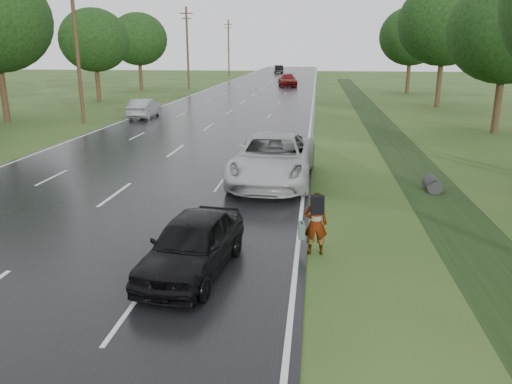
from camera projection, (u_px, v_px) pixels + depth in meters
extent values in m
cube|color=black|center=(250.00, 97.00, 53.30)|extent=(14.00, 180.00, 0.04)
cube|color=silver|center=(313.00, 98.00, 52.52)|extent=(0.12, 180.00, 0.01)
cube|color=silver|center=(188.00, 96.00, 54.07)|extent=(0.12, 180.00, 0.01)
cube|color=silver|center=(250.00, 97.00, 53.29)|extent=(0.12, 180.00, 0.01)
cube|color=black|center=(393.00, 142.00, 28.14)|extent=(2.20, 120.00, 0.01)
cylinder|color=#2D2D2D|center=(432.00, 184.00, 18.54)|extent=(0.56, 1.00, 0.56)
cylinder|color=#3A2817|center=(77.00, 50.00, 33.90)|extent=(0.26, 0.26, 10.00)
cylinder|color=#3A2817|center=(188.00, 49.00, 62.51)|extent=(0.26, 0.26, 10.00)
cube|color=#3A2817|center=(186.00, 13.00, 61.34)|extent=(1.60, 0.12, 0.12)
cube|color=#3A2817|center=(186.00, 18.00, 61.50)|extent=(1.20, 0.10, 0.10)
cylinder|color=#3A2817|center=(229.00, 48.00, 91.11)|extent=(0.26, 0.26, 10.00)
cube|color=#3A2817|center=(228.00, 24.00, 89.94)|extent=(1.60, 0.12, 0.12)
cube|color=#3A2817|center=(228.00, 28.00, 90.11)|extent=(1.20, 0.10, 0.10)
cylinder|color=#3A2817|center=(498.00, 105.00, 30.70)|extent=(0.44, 0.44, 3.52)
ellipsoid|color=black|center=(508.00, 30.00, 29.48)|extent=(7.00, 7.00, 6.30)
cylinder|color=#3A2817|center=(439.00, 84.00, 44.00)|extent=(0.44, 0.44, 4.16)
ellipsoid|color=black|center=(445.00, 23.00, 42.59)|extent=(8.00, 8.00, 7.20)
cylinder|color=#3A2817|center=(408.00, 77.00, 57.46)|extent=(0.44, 0.44, 3.68)
ellipsoid|color=black|center=(411.00, 36.00, 56.19)|extent=(7.20, 7.20, 6.48)
cylinder|color=#3A2817|center=(4.00, 94.00, 35.40)|extent=(0.44, 0.44, 4.00)
cylinder|color=#3A2817|center=(98.00, 84.00, 48.75)|extent=(0.44, 0.44, 3.36)
ellipsoid|color=black|center=(94.00, 40.00, 47.59)|extent=(6.60, 6.60, 5.94)
cylinder|color=#3A2817|center=(141.00, 76.00, 62.15)|extent=(0.44, 0.44, 3.52)
ellipsoid|color=black|center=(138.00, 39.00, 60.92)|extent=(7.00, 7.00, 6.30)
imported|color=#A5998C|center=(316.00, 224.00, 12.70)|extent=(0.63, 0.45, 1.65)
cube|color=black|center=(317.00, 205.00, 12.30)|extent=(0.35, 0.23, 0.46)
cube|color=#405D50|center=(301.00, 230.00, 12.85)|extent=(0.19, 0.47, 0.37)
cube|color=black|center=(302.00, 222.00, 12.79)|extent=(0.06, 0.16, 0.03)
imported|color=#B8B8B8|center=(273.00, 159.00, 19.55)|extent=(3.24, 6.65, 1.82)
imported|color=black|center=(192.00, 244.00, 11.60)|extent=(2.14, 4.26, 1.39)
imported|color=gray|center=(144.00, 108.00, 37.67)|extent=(1.58, 4.30, 1.41)
imported|color=maroon|center=(288.00, 80.00, 68.37)|extent=(3.15, 5.86, 1.61)
imported|color=black|center=(278.00, 69.00, 103.58)|extent=(2.44, 5.13, 1.62)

